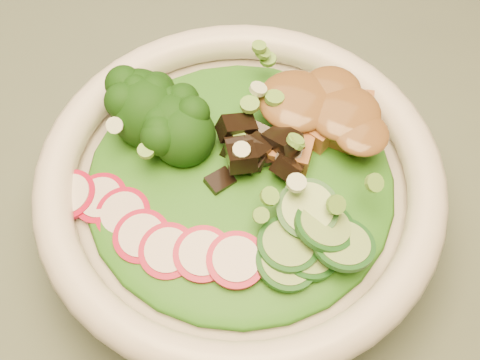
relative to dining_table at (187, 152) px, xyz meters
The scene contains 11 objects.
floor 0.64m from the dining_table, ahead, with size 4.00×4.00×0.00m, color #51311B.
dining_table is the anchor object (origin of this frame).
salad_bowl 0.21m from the dining_table, 40.86° to the right, with size 0.26×0.26×0.07m.
lettuce_bed 0.23m from the dining_table, 40.86° to the right, with size 0.20×0.20×0.02m, color #205E13.
broccoli_florets 0.21m from the dining_table, 54.34° to the right, with size 0.08×0.07×0.04m, color black, non-canonical shape.
radish_slices 0.25m from the dining_table, 60.00° to the right, with size 0.11×0.04×0.02m, color #A50C2D, non-canonical shape.
cucumber_slices 0.28m from the dining_table, 35.49° to the right, with size 0.07×0.07×0.03m, color #8EBC68, non-canonical shape.
mushroom_heap 0.24m from the dining_table, 36.45° to the right, with size 0.07×0.07×0.04m, color black, non-canonical shape.
tofu_cubes 0.23m from the dining_table, 16.67° to the right, with size 0.09×0.06×0.03m, color brown, non-canonical shape.
peanut_sauce 0.24m from the dining_table, 16.67° to the right, with size 0.07×0.05×0.02m, color brown.
scallion_garnish 0.25m from the dining_table, 40.86° to the right, with size 0.19×0.19×0.02m, color #639E37, non-canonical shape.
Camera 1 is at (0.22, -0.29, 1.17)m, focal length 50.00 mm.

